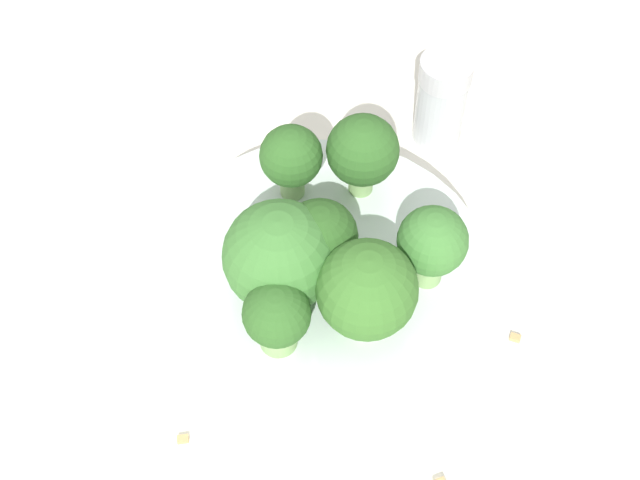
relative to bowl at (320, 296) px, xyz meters
name	(u,v)px	position (x,y,z in m)	size (l,w,h in m)	color
ground_plane	(320,318)	(0.00, 0.00, -0.02)	(3.00, 3.00, 0.00)	silver
bowl	(320,296)	(0.00, 0.00, 0.00)	(0.18, 0.18, 0.05)	silver
broccoli_floret_0	(327,232)	(0.00, 0.00, 0.05)	(0.04, 0.04, 0.05)	#84AD66
broccoli_floret_1	(280,257)	(-0.01, -0.02, 0.05)	(0.06, 0.06, 0.06)	#8EB770
broccoli_floret_2	(291,158)	(-0.05, 0.03, 0.05)	(0.03, 0.03, 0.05)	#8EB770
broccoli_floret_3	(277,317)	(0.01, -0.04, 0.05)	(0.03, 0.03, 0.04)	#84AD66
broccoli_floret_4	(432,244)	(0.04, 0.04, 0.05)	(0.04, 0.04, 0.05)	#84AD66
broccoli_floret_5	(367,291)	(0.04, -0.01, 0.05)	(0.05, 0.05, 0.06)	#84AD66
broccoli_floret_6	(363,152)	(-0.02, 0.05, 0.06)	(0.04, 0.04, 0.05)	#84AD66
pepper_shaker	(441,100)	(-0.04, 0.15, 0.01)	(0.03, 0.03, 0.06)	#B2B7BC
almond_crumb_1	(333,143)	(-0.08, 0.10, -0.02)	(0.01, 0.00, 0.01)	#AD7F4C
almond_crumb_3	(516,336)	(0.09, 0.07, -0.02)	(0.01, 0.00, 0.01)	tan
almond_crumb_4	(186,442)	(0.00, -0.10, -0.02)	(0.01, 0.00, 0.01)	tan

